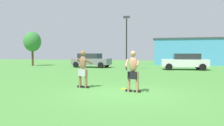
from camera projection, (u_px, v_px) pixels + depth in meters
ground_plane at (125, 93)px, 8.98m from camera, size 80.00×80.00×0.00m
player_with_cap at (83, 67)px, 10.23m from camera, size 0.71×0.69×1.76m
player_in_black at (133, 70)px, 9.09m from camera, size 0.65×0.69×1.72m
frisbee at (124, 89)px, 9.92m from camera, size 0.28×0.28×0.03m
car_white_near_post at (185, 61)px, 21.23m from camera, size 4.41×2.26×1.58m
car_gray_mid_lot at (91, 60)px, 24.81m from camera, size 4.45×2.35×1.58m
lamp_post at (127, 37)px, 20.72m from camera, size 0.60×0.24×5.12m
outbuilding_behind_lot at (189, 52)px, 31.34m from camera, size 9.93×5.94×3.66m
tree_behind_players at (32, 42)px, 27.86m from camera, size 2.18×2.18×4.36m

